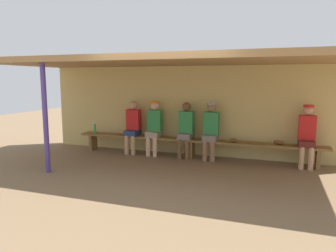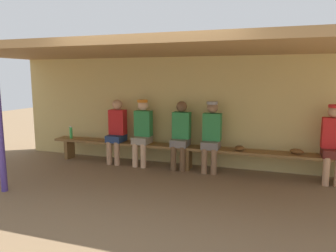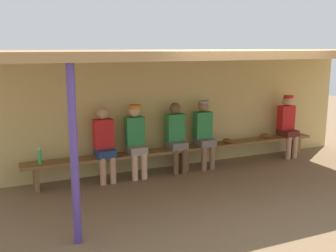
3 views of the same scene
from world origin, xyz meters
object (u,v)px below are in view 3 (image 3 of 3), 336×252
object	(u,v)px
bench	(184,151)
baseball_glove_worn	(266,136)
player_in_blue	(104,141)
water_bottle_green	(40,156)
player_in_white	(204,131)
baseball_glove_tan	(228,141)
player_leftmost	(136,138)
player_near_post	(287,123)
support_post	(74,157)
player_middle	(176,135)

from	to	relation	value
bench	baseball_glove_worn	size ratio (longest dim) A/B	25.00
player_in_blue	water_bottle_green	distance (m)	1.12
player_in_white	baseball_glove_tan	bearing A→B (deg)	-3.95
player_leftmost	player_in_blue	world-z (taller)	player_leftmost
player_near_post	player_leftmost	bearing A→B (deg)	180.00
player_near_post	player_in_white	bearing A→B (deg)	180.00
player_leftmost	baseball_glove_worn	size ratio (longest dim) A/B	5.60
bench	player_near_post	world-z (taller)	player_near_post
baseball_glove_worn	player_in_white	bearing A→B (deg)	27.52
bench	player_in_white	size ratio (longest dim) A/B	4.46
player_in_blue	player_near_post	world-z (taller)	player_near_post
player_leftmost	water_bottle_green	distance (m)	1.70
bench	baseball_glove_worn	distance (m)	1.96
player_in_white	player_in_blue	bearing A→B (deg)	-179.99
player_leftmost	support_post	bearing A→B (deg)	-125.38
player_middle	bench	bearing A→B (deg)	-1.09
player_leftmost	baseball_glove_worn	xyz separation A→B (m)	(2.93, 0.02, -0.24)
water_bottle_green	player_middle	bearing A→B (deg)	0.75
player_leftmost	player_middle	distance (m)	0.81
player_middle	water_bottle_green	bearing A→B (deg)	-179.25
player_in_blue	player_middle	size ratio (longest dim) A/B	1.00
support_post	player_middle	size ratio (longest dim) A/B	1.65
support_post	player_near_post	xyz separation A→B (m)	(4.98, 2.10, -0.35)
player_leftmost	water_bottle_green	xyz separation A→B (m)	(-1.70, -0.03, -0.16)
baseball_glove_tan	player_in_blue	bearing A→B (deg)	-94.04
player_in_white	player_near_post	world-z (taller)	same
player_middle	baseball_glove_worn	size ratio (longest dim) A/B	5.56
player_in_white	player_middle	size ratio (longest dim) A/B	1.01
player_in_blue	player_in_white	world-z (taller)	player_in_white
player_leftmost	player_in_white	distance (m)	1.42
bench	player_in_white	bearing A→B (deg)	0.46
player_near_post	baseball_glove_worn	size ratio (longest dim) A/B	5.60
baseball_glove_worn	support_post	bearing A→B (deg)	52.32
player_leftmost	baseball_glove_tan	bearing A→B (deg)	-1.08
water_bottle_green	support_post	bearing A→B (deg)	-84.45
player_in_white	support_post	bearing A→B (deg)	-144.17
baseball_glove_worn	player_leftmost	bearing A→B (deg)	27.11
player_in_blue	water_bottle_green	world-z (taller)	player_in_blue
water_bottle_green	baseball_glove_worn	distance (m)	4.63
player_in_white	player_near_post	xyz separation A→B (m)	(2.07, 0.00, 0.00)
player_middle	water_bottle_green	distance (m)	2.51
support_post	water_bottle_green	bearing A→B (deg)	95.55
player_leftmost	player_near_post	world-z (taller)	same
player_in_blue	player_middle	bearing A→B (deg)	0.00
player_in_white	baseball_glove_worn	world-z (taller)	player_in_white
player_leftmost	player_near_post	distance (m)	3.48
support_post	player_leftmost	bearing A→B (deg)	54.62
player_leftmost	baseball_glove_tan	distance (m)	1.97
player_middle	player_in_blue	bearing A→B (deg)	180.00
baseball_glove_tan	baseball_glove_worn	distance (m)	0.99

